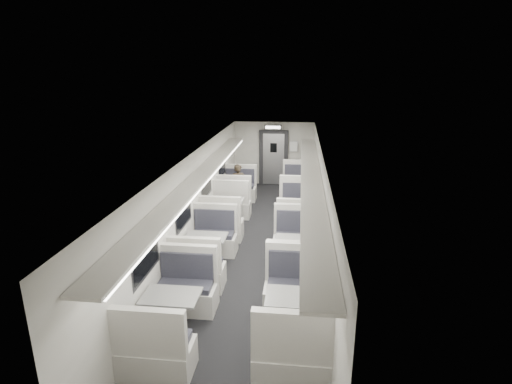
% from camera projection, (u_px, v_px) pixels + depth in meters
% --- Properties ---
extents(room, '(3.24, 12.24, 2.64)m').
position_uv_depth(room, '(257.00, 203.00, 9.50)').
color(room, black).
rests_on(room, ground).
extents(booth_left_a, '(1.10, 2.22, 1.19)m').
position_uv_depth(booth_left_a, '(236.00, 196.00, 12.75)').
color(booth_left_a, beige).
rests_on(booth_left_a, room).
extents(booth_left_b, '(1.13, 2.28, 1.22)m').
position_uv_depth(booth_left_b, '(227.00, 213.00, 11.20)').
color(booth_left_b, beige).
rests_on(booth_left_b, room).
extents(booth_left_c, '(1.09, 2.21, 1.18)m').
position_uv_depth(booth_left_c, '(206.00, 252.00, 8.80)').
color(booth_left_c, beige).
rests_on(booth_left_c, room).
extents(booth_left_d, '(1.10, 2.23, 1.19)m').
position_uv_depth(booth_left_d, '(172.00, 316.00, 6.51)').
color(booth_left_d, beige).
rests_on(booth_left_d, room).
extents(booth_right_a, '(1.16, 2.36, 1.26)m').
position_uv_depth(booth_right_a, '(299.00, 192.00, 13.04)').
color(booth_right_a, beige).
rests_on(booth_right_a, room).
extents(booth_right_b, '(1.09, 2.22, 1.19)m').
position_uv_depth(booth_right_b, '(298.00, 215.00, 11.08)').
color(booth_right_b, beige).
rests_on(booth_right_b, room).
extents(booth_right_c, '(1.14, 2.32, 1.24)m').
position_uv_depth(booth_right_c, '(297.00, 257.00, 8.54)').
color(booth_right_c, beige).
rests_on(booth_right_c, room).
extents(booth_right_d, '(1.16, 2.35, 1.26)m').
position_uv_depth(booth_right_d, '(295.00, 318.00, 6.41)').
color(booth_right_d, beige).
rests_on(booth_right_d, room).
extents(passenger, '(0.59, 0.48, 1.40)m').
position_uv_depth(passenger, '(239.00, 186.00, 12.75)').
color(passenger, black).
rests_on(passenger, room).
extents(window_a, '(0.02, 1.18, 0.84)m').
position_uv_depth(window_a, '(222.00, 164.00, 12.85)').
color(window_a, black).
rests_on(window_a, room).
extents(window_b, '(0.02, 1.18, 0.84)m').
position_uv_depth(window_b, '(207.00, 182.00, 10.75)').
color(window_b, black).
rests_on(window_b, room).
extents(window_c, '(0.02, 1.18, 0.84)m').
position_uv_depth(window_c, '(184.00, 209.00, 8.66)').
color(window_c, black).
rests_on(window_c, room).
extents(window_d, '(0.02, 1.18, 0.84)m').
position_uv_depth(window_d, '(146.00, 253.00, 6.57)').
color(window_d, black).
rests_on(window_d, room).
extents(luggage_rack_left, '(0.46, 10.40, 0.09)m').
position_uv_depth(luggage_rack_left, '(201.00, 176.00, 9.14)').
color(luggage_rack_left, beige).
rests_on(luggage_rack_left, room).
extents(luggage_rack_right, '(0.46, 10.40, 0.09)m').
position_uv_depth(luggage_rack_right, '(311.00, 179.00, 8.87)').
color(luggage_rack_right, beige).
rests_on(luggage_rack_right, room).
extents(vestibule_door, '(1.10, 0.13, 2.10)m').
position_uv_depth(vestibule_door, '(274.00, 158.00, 15.19)').
color(vestibule_door, black).
rests_on(vestibule_door, room).
extents(exit_sign, '(0.62, 0.12, 0.16)m').
position_uv_depth(exit_sign, '(273.00, 127.00, 14.36)').
color(exit_sign, black).
rests_on(exit_sign, room).
extents(wall_notice, '(0.32, 0.02, 0.40)m').
position_uv_depth(wall_notice, '(294.00, 147.00, 14.96)').
color(wall_notice, white).
rests_on(wall_notice, room).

